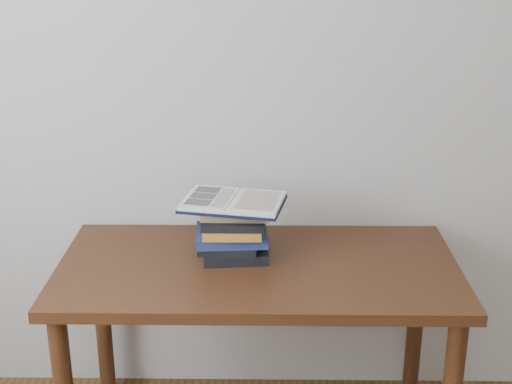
{
  "coord_description": "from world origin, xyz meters",
  "views": [
    {
      "loc": [
        0.08,
        -0.74,
        1.73
      ],
      "look_at": [
        0.05,
        1.39,
        0.95
      ],
      "focal_mm": 50.0,
      "sensor_mm": 36.0,
      "label": 1
    }
  ],
  "objects": [
    {
      "name": "room_shell",
      "position": [
        -0.08,
        0.01,
        1.63
      ],
      "size": [
        3.54,
        3.54,
        2.62
      ],
      "color": "#B1ADA8",
      "rests_on": "ground"
    },
    {
      "name": "desk",
      "position": [
        0.06,
        1.38,
        0.6
      ],
      "size": [
        1.31,
        0.66,
        0.7
      ],
      "color": "#412510",
      "rests_on": "ground"
    },
    {
      "name": "open_book",
      "position": [
        -0.03,
        1.45,
        0.89
      ],
      "size": [
        0.36,
        0.28,
        0.03
      ],
      "rotation": [
        0.0,
        0.0,
        -0.19
      ],
      "color": "black",
      "rests_on": "book_stack"
    },
    {
      "name": "book_stack",
      "position": [
        -0.03,
        1.43,
        0.79
      ],
      "size": [
        0.25,
        0.2,
        0.18
      ],
      "color": "black",
      "rests_on": "desk"
    }
  ]
}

